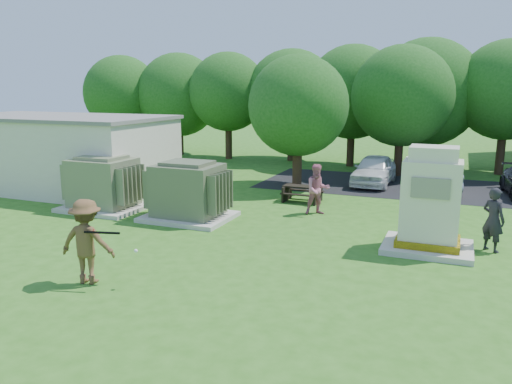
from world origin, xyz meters
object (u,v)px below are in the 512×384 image
at_px(batter, 87,242).
at_px(generator_cabinet, 430,206).
at_px(car_silver_a, 437,174).
at_px(transformer_left, 103,185).
at_px(transformer_right, 188,192).
at_px(picnic_table, 302,192).
at_px(car_white, 374,170).
at_px(person_at_picnic, 318,189).
at_px(person_by_generator, 493,220).

bearing_deg(batter, generator_cabinet, -154.37).
bearing_deg(generator_cabinet, batter, -142.56).
bearing_deg(car_silver_a, transformer_left, 24.97).
height_order(transformer_right, car_silver_a, transformer_right).
bearing_deg(picnic_table, transformer_left, -148.04).
bearing_deg(transformer_left, car_white, 45.87).
bearing_deg(person_at_picnic, car_white, 51.78).
xyz_separation_m(batter, person_at_picnic, (3.31, 8.47, -0.09)).
bearing_deg(transformer_left, person_by_generator, 0.66).
bearing_deg(transformer_left, car_silver_a, 37.84).
relative_size(picnic_table, car_white, 0.37).
bearing_deg(car_silver_a, person_at_picnic, 47.11).
distance_m(transformer_right, car_white, 10.33).
xyz_separation_m(transformer_left, batter, (4.45, -6.08, 0.06)).
distance_m(person_by_generator, person_at_picnic, 6.16).
height_order(generator_cabinet, person_by_generator, generator_cabinet).
xyz_separation_m(picnic_table, person_by_generator, (6.86, -3.99, 0.52)).
bearing_deg(batter, car_silver_a, -127.11).
distance_m(transformer_left, person_by_generator, 13.51).
distance_m(generator_cabinet, person_by_generator, 1.83).
bearing_deg(car_silver_a, transformer_right, 35.91).
bearing_deg(car_white, person_by_generator, -60.33).
xyz_separation_m(picnic_table, batter, (-2.20, -10.23, 0.61)).
bearing_deg(person_by_generator, picnic_table, 7.61).
relative_size(person_at_picnic, car_white, 0.45).
height_order(generator_cabinet, car_white, generator_cabinet).
distance_m(picnic_table, person_by_generator, 7.95).
bearing_deg(person_at_picnic, person_by_generator, -51.00).
bearing_deg(car_silver_a, batter, 51.83).
bearing_deg(transformer_right, person_at_picnic, 30.43).
distance_m(person_at_picnic, car_white, 6.70).
distance_m(transformer_right, person_by_generator, 9.81).
xyz_separation_m(generator_cabinet, person_at_picnic, (-4.06, 2.82, -0.38)).
bearing_deg(picnic_table, transformer_right, -125.38).
relative_size(transformer_left, person_at_picnic, 1.61).
distance_m(transformer_left, car_white, 12.55).
height_order(transformer_right, person_at_picnic, transformer_right).
height_order(person_at_picnic, car_white, person_at_picnic).
xyz_separation_m(generator_cabinet, person_by_generator, (1.68, 0.59, -0.38)).
height_order(transformer_right, car_white, transformer_right).
xyz_separation_m(transformer_left, person_at_picnic, (7.76, 2.38, -0.04)).
distance_m(person_by_generator, car_white, 10.06).
bearing_deg(batter, car_white, -117.68).
distance_m(transformer_left, generator_cabinet, 11.84).
bearing_deg(car_white, person_at_picnic, -97.05).
xyz_separation_m(transformer_left, person_by_generator, (13.51, 0.16, -0.04)).
xyz_separation_m(transformer_left, car_silver_a, (11.58, 8.99, -0.28)).
bearing_deg(generator_cabinet, person_by_generator, 19.41).
bearing_deg(car_white, transformer_left, -132.76).
distance_m(transformer_right, generator_cabinet, 8.14).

